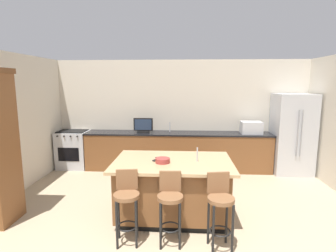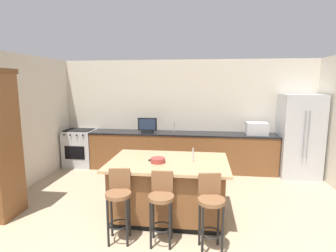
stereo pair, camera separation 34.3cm
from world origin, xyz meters
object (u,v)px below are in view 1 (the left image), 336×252
Objects in this scene: bar_stool_left at (127,201)px; fruit_bowl at (163,160)px; kitchen_island at (173,188)px; cell_phone at (159,158)px; range_oven at (73,149)px; refrigerator at (292,134)px; tv_monitor at (143,126)px; bar_stool_center at (170,202)px; tv_remote at (157,160)px; microwave at (251,128)px; bar_stool_right at (220,205)px.

fruit_bowl is at bearing 48.14° from bar_stool_left.
cell_phone is at bearing 152.27° from kitchen_island.
refrigerator is at bearing -0.80° from range_oven.
bar_stool_left is at bearing -123.67° from fruit_bowl.
tv_monitor is 2.26m from cell_phone.
refrigerator reaches higher than kitchen_island.
fruit_bowl is at bearing -45.26° from range_oven.
fruit_bowl reaches higher than cell_phone.
fruit_bowl is (0.66, -2.41, -0.13)m from tv_monitor.
bar_stool_center is (0.81, -3.03, -0.51)m from tv_monitor.
range_oven is 4.24× the size of fruit_bowl.
tv_monitor is 0.47× the size of bar_stool_left.
refrigerator reaches higher than bar_stool_center.
microwave is at bearing 78.30° from tv_remote.
bar_stool_left is 4.39× the size of fruit_bowl.
refrigerator is 4.05× the size of tv_monitor.
bar_stool_center reaches higher than tv_remote.
microwave is 1.04× the size of tv_monitor.
tv_remote is at bearing 176.21° from kitchen_island.
refrigerator reaches higher than fruit_bowl.
refrigerator is at bearing 8.22° from cell_phone.
bar_stool_center is (0.57, 0.02, -0.01)m from bar_stool_left.
bar_stool_center is 5.63× the size of tv_remote.
fruit_bowl reaches higher than bar_stool_right.
microwave reaches higher than kitchen_island.
refrigerator is 4.47m from bar_stool_left.
cell_phone is at bearing 103.22° from tv_remote.
tv_monitor is (-0.81, 2.30, 0.62)m from kitchen_island.
kitchen_island is 0.74m from bar_stool_center.
bar_stool_right reaches higher than kitchen_island.
microwave is 3.00m from cell_phone.
fruit_bowl is at bearing 100.66° from bar_stool_center.
bar_stool_right is (-1.13, -3.16, -0.47)m from microwave.
tv_monitor reaches higher than bar_stool_left.
refrigerator is 1.92× the size of bar_stool_left.
tv_monitor is at bearing 105.97° from bar_stool_right.
bar_stool_left is 0.85m from fruit_bowl.
microwave is at bearing 20.01° from cell_phone.
fruit_bowl is 0.25m from cell_phone.
microwave is 0.49× the size of bar_stool_right.
refrigerator is (2.69, 2.28, 0.47)m from kitchen_island.
refrigerator is 8.42× the size of fruit_bowl.
refrigerator is 12.45× the size of cell_phone.
microwave reaches higher than tv_remote.
fruit_bowl is at bearing -74.67° from tv_monitor.
tv_monitor is (-2.58, -0.05, 0.02)m from microwave.
bar_stool_center is at bearing -42.04° from tv_remote.
kitchen_island is at bearing -70.56° from tv_monitor.
kitchen_island is 1.03m from bar_stool_right.
tv_remote is at bearing 128.33° from bar_stool_right.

